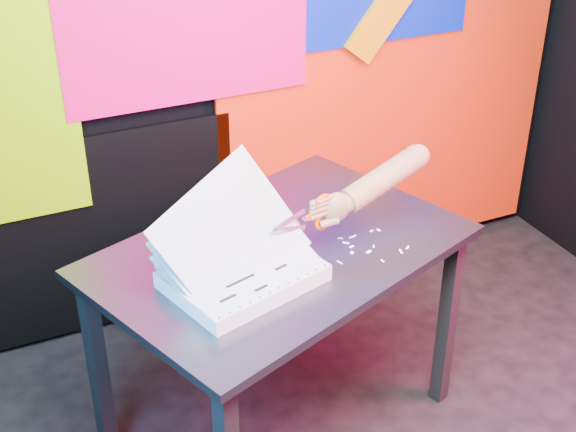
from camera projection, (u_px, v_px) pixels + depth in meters
name	position (u px, v px, depth m)	size (l,w,h in m)	color
room	(496.00, 138.00, 1.80)	(3.01, 3.01, 2.71)	black
backdrop	(266.00, 87.00, 3.17)	(2.88, 0.05, 2.08)	red
work_table	(280.00, 272.00, 2.57)	(1.34, 1.11, 0.75)	black
printout_stack	(242.00, 273.00, 2.34)	(0.52, 0.41, 0.39)	silver
scissors	(319.00, 214.00, 2.44)	(0.22, 0.05, 0.13)	#AFB0B2
hand_forearm	(376.00, 183.00, 2.54)	(0.46, 0.14, 0.17)	#956C4C
paper_clippings	(367.00, 246.00, 2.53)	(0.25, 0.18, 0.00)	white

